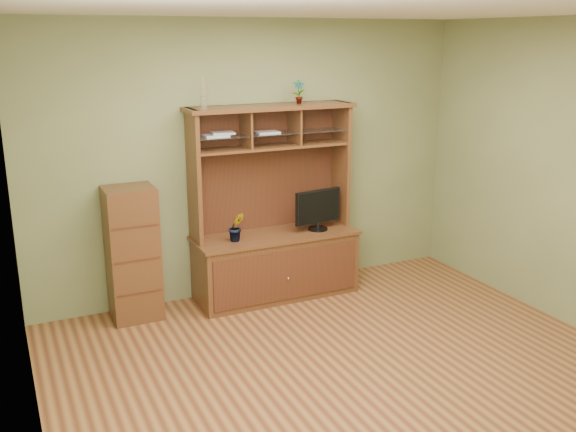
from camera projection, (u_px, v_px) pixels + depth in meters
room at (358, 206)px, 4.61m from camera, size 4.54×4.04×2.74m
media_hutch at (275, 245)px, 6.38m from camera, size 1.66×0.61×1.90m
monitor at (318, 209)px, 6.40m from camera, size 0.51×0.20×0.41m
orchid_plant at (236, 227)px, 6.06m from camera, size 0.17×0.15×0.28m
top_plant at (299, 92)px, 6.17m from camera, size 0.13×0.11×0.22m
reed_diffuser at (203, 96)px, 5.78m from camera, size 0.06×0.06×0.29m
magazines at (235, 134)px, 5.99m from camera, size 0.75×0.19×0.04m
side_cabinet at (133, 254)px, 5.83m from camera, size 0.44×0.40×1.24m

